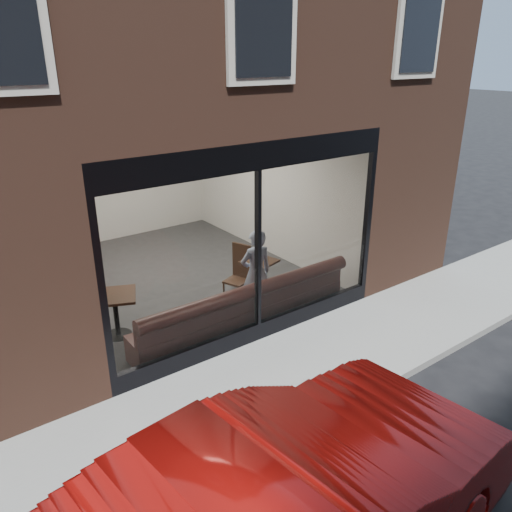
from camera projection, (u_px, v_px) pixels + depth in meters
ground at (350, 404)px, 6.65m from camera, size 120.00×120.00×0.00m
sidewalk_near at (300, 369)px, 7.39m from camera, size 40.00×2.00×0.01m
kerb_near at (353, 402)px, 6.59m from camera, size 40.00×0.10×0.12m
host_building_pier_right at (238, 158)px, 14.07m from camera, size 2.50×12.00×3.20m
host_building_backfill at (71, 157)px, 14.24m from camera, size 5.00×6.00×3.20m
cafe_floor at (173, 278)px, 10.37m from camera, size 6.00×6.00×0.00m
cafe_ceiling at (162, 121)px, 9.17m from camera, size 6.00×6.00×0.00m
cafe_wall_back at (111, 176)px, 12.00m from camera, size 5.00×0.00×5.00m
cafe_wall_left at (35, 229)px, 8.40m from camera, size 0.00×6.00×6.00m
cafe_wall_right at (268, 186)px, 11.14m from camera, size 0.00×6.00×6.00m
storefront_kick at (258, 331)px, 8.12m from camera, size 5.00×0.10×0.30m
storefront_header at (258, 156)px, 7.05m from camera, size 5.00×0.10×0.40m
storefront_mullion at (258, 251)px, 7.59m from camera, size 0.06×0.10×2.50m
storefront_glass at (259, 252)px, 7.57m from camera, size 4.80×0.00×4.80m
banquette at (244, 317)px, 8.39m from camera, size 4.00×0.55×0.45m
person at (256, 273)px, 8.67m from camera, size 0.64×0.47×1.59m
cafe_table_left at (114, 296)px, 7.98m from camera, size 0.89×0.89×0.04m
cafe_table_right at (259, 262)px, 9.30m from camera, size 0.71×0.71×0.04m
cafe_chair_right at (236, 281)px, 9.69m from camera, size 0.53×0.53×0.04m
wall_poster at (48, 235)px, 7.88m from camera, size 0.02×0.55×0.74m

